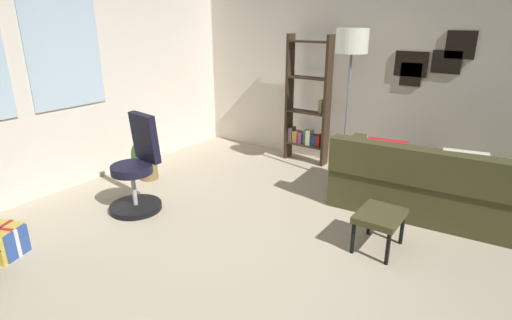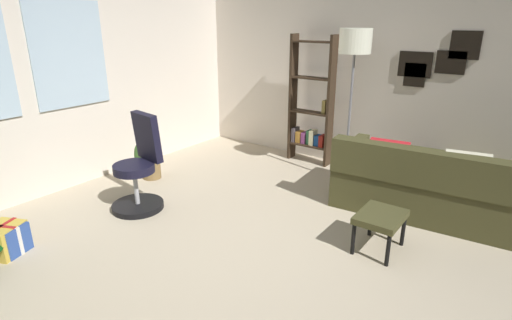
# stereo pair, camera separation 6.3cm
# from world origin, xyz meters

# --- Properties ---
(ground_plane) EXTENTS (5.46, 5.79, 0.10)m
(ground_plane) POSITION_xyz_m (0.00, 0.00, -0.05)
(ground_plane) COLOR #C2B296
(wall_back_with_windows) EXTENTS (5.46, 0.12, 2.89)m
(wall_back_with_windows) POSITION_xyz_m (-0.02, 2.94, 1.45)
(wall_back_with_windows) COLOR silver
(wall_back_with_windows) RESTS_ON ground_plane
(wall_right_with_frames) EXTENTS (0.12, 5.79, 2.89)m
(wall_right_with_frames) POSITION_xyz_m (2.78, -0.00, 1.45)
(wall_right_with_frames) COLOR silver
(wall_right_with_frames) RESTS_ON ground_plane
(couch) EXTENTS (1.73, 1.93, 0.81)m
(couch) POSITION_xyz_m (1.97, -0.93, 0.29)
(couch) COLOR #434123
(couch) RESTS_ON ground_plane
(footstool) EXTENTS (0.47, 0.37, 0.36)m
(footstool) POSITION_xyz_m (0.78, -0.72, 0.31)
(footstool) COLOR #434123
(footstool) RESTS_ON ground_plane
(gift_box_gold) EXTENTS (0.40, 0.38, 0.28)m
(gift_box_gold) POSITION_xyz_m (-1.26, 1.95, 0.14)
(gift_box_gold) COLOR gold
(gift_box_gold) RESTS_ON ground_plane
(gift_box_blue) EXTENTS (0.34, 0.38, 0.27)m
(gift_box_blue) POSITION_xyz_m (-1.23, 1.96, 0.13)
(gift_box_blue) COLOR #2D4C99
(gift_box_blue) RESTS_ON ground_plane
(office_chair) EXTENTS (0.56, 0.56, 1.05)m
(office_chair) POSITION_xyz_m (0.08, 1.72, 0.41)
(office_chair) COLOR black
(office_chair) RESTS_ON ground_plane
(bookshelf) EXTENTS (0.18, 0.64, 1.80)m
(bookshelf) POSITION_xyz_m (2.52, 0.97, 0.78)
(bookshelf) COLOR #332518
(bookshelf) RESTS_ON ground_plane
(floor_lamp) EXTENTS (0.37, 0.37, 1.89)m
(floor_lamp) POSITION_xyz_m (2.10, 0.21, 1.62)
(floor_lamp) COLOR slate
(floor_lamp) RESTS_ON ground_plane
(potted_plant) EXTENTS (0.46, 0.29, 0.52)m
(potted_plant) POSITION_xyz_m (0.70, 2.34, 0.21)
(potted_plant) COLOR olive
(potted_plant) RESTS_ON ground_plane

